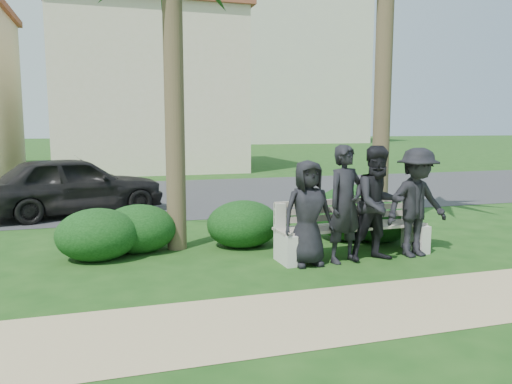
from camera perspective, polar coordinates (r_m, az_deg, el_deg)
ground at (r=7.51m, az=7.46°, el=-8.24°), size 160.00×160.00×0.00m
footpath at (r=6.00m, az=14.70°, el=-12.56°), size 30.00×1.60×0.01m
asphalt_street at (r=15.02m, az=-5.16°, el=-0.24°), size 160.00×8.00×0.01m
stucco_bldg_right at (r=24.71m, az=-12.40°, el=11.19°), size 8.40×8.40×7.30m
hotel_tower at (r=64.88m, az=-1.45°, el=17.68°), size 26.00×18.00×37.30m
park_bench at (r=7.99m, az=10.97°, el=-4.46°), size 2.49×0.66×0.86m
man_a at (r=7.31m, az=5.94°, el=-2.41°), size 0.76×0.50×1.55m
man_b at (r=7.54m, az=10.19°, el=-1.36°), size 0.74×0.59×1.76m
man_c at (r=7.72m, az=13.83°, el=-1.32°), size 0.88×0.70×1.75m
man_d at (r=8.14m, az=17.88°, el=-1.16°), size 1.16×0.74×1.71m
hedge_a at (r=8.03m, az=-17.69°, el=-4.50°), size 1.25×1.03×0.82m
hedge_b at (r=8.35m, az=-13.28°, el=-3.95°), size 1.22×1.01×0.80m
hedge_c at (r=8.48m, az=-1.47°, el=-3.52°), size 1.25×1.03×0.81m
hedge_d at (r=9.13m, az=14.05°, el=-2.97°), size 1.24×1.02×0.81m
hedge_e at (r=9.18m, az=11.28°, el=-2.14°), size 1.57×1.30×1.02m
car_a at (r=12.16m, az=-20.15°, el=0.73°), size 4.32×2.75×1.37m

